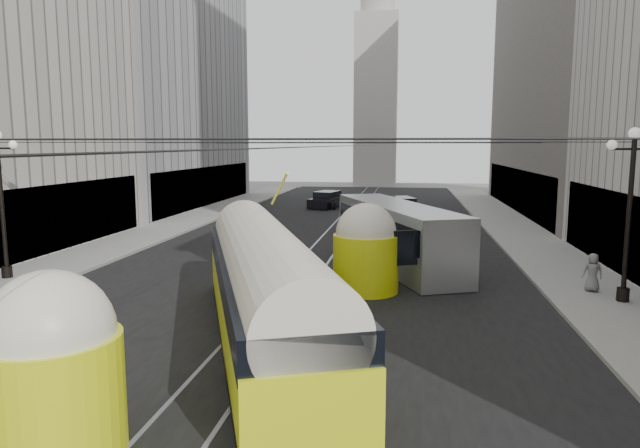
% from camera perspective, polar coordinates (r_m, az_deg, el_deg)
% --- Properties ---
extents(road, '(20.00, 85.00, 0.02)m').
position_cam_1_polar(road, '(37.25, 1.48, -1.16)').
color(road, black).
rests_on(road, ground).
extents(sidewalk_left, '(4.00, 72.00, 0.15)m').
position_cam_1_polar(sidewalk_left, '(43.69, -13.74, 0.07)').
color(sidewalk_left, gray).
rests_on(sidewalk_left, ground).
extents(sidewalk_right, '(4.00, 72.00, 0.15)m').
position_cam_1_polar(sidewalk_right, '(41.10, 18.96, -0.62)').
color(sidewalk_right, gray).
rests_on(sidewalk_right, ground).
extents(rail_left, '(0.12, 85.00, 0.04)m').
position_cam_1_polar(rail_left, '(37.35, 0.33, -1.13)').
color(rail_left, gray).
rests_on(rail_left, ground).
extents(rail_right, '(0.12, 85.00, 0.04)m').
position_cam_1_polar(rail_right, '(37.17, 2.62, -1.18)').
color(rail_right, gray).
rests_on(rail_right, ground).
extents(building_left_far, '(12.60, 28.60, 28.60)m').
position_cam_1_polar(building_left_far, '(58.11, -17.15, 15.95)').
color(building_left_far, '#999999').
rests_on(building_left_far, ground).
extents(building_right_far, '(12.60, 32.60, 32.60)m').
position_cam_1_polar(building_right_far, '(55.22, 26.05, 18.06)').
color(building_right_far, '#514C47').
rests_on(building_right_far, ground).
extents(distant_tower, '(6.00, 6.00, 31.36)m').
position_cam_1_polar(distant_tower, '(84.60, 5.66, 14.10)').
color(distant_tower, '#B2AFA8').
rests_on(distant_tower, ground).
extents(lamppost_left_mid, '(1.86, 0.44, 6.37)m').
position_cam_1_polar(lamppost_left_mid, '(27.99, -29.28, 2.50)').
color(lamppost_left_mid, black).
rests_on(lamppost_left_mid, sidewalk_left).
extents(lamppost_right_mid, '(1.86, 0.44, 6.37)m').
position_cam_1_polar(lamppost_right_mid, '(23.51, 28.56, 1.70)').
color(lamppost_right_mid, black).
rests_on(lamppost_right_mid, sidewalk_right).
extents(catenary, '(25.00, 72.00, 0.23)m').
position_cam_1_polar(catenary, '(35.76, 1.50, 7.93)').
color(catenary, black).
rests_on(catenary, ground).
extents(streetcar, '(7.67, 15.71, 3.65)m').
position_cam_1_polar(streetcar, '(17.00, -5.53, -6.14)').
color(streetcar, '#E0EC14').
rests_on(streetcar, ground).
extents(city_bus, '(6.80, 12.31, 3.01)m').
position_cam_1_polar(city_bus, '(28.31, 7.63, -0.76)').
color(city_bus, '#ABADB1').
rests_on(city_bus, ground).
extents(sedan_white_far, '(3.35, 5.30, 1.55)m').
position_cam_1_polar(sedan_white_far, '(47.90, 8.14, 1.66)').
color(sedan_white_far, silver).
rests_on(sedan_white_far, ground).
extents(sedan_dark_far, '(3.22, 5.26, 1.55)m').
position_cam_1_polar(sedan_dark_far, '(53.52, 0.73, 2.40)').
color(sedan_dark_far, black).
rests_on(sedan_dark_far, ground).
extents(pedestrian_sidewalk_right, '(0.75, 0.47, 1.53)m').
position_cam_1_polar(pedestrian_sidewalk_right, '(24.97, 25.61, -4.39)').
color(pedestrian_sidewalk_right, slate).
rests_on(pedestrian_sidewalk_right, sidewalk_right).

